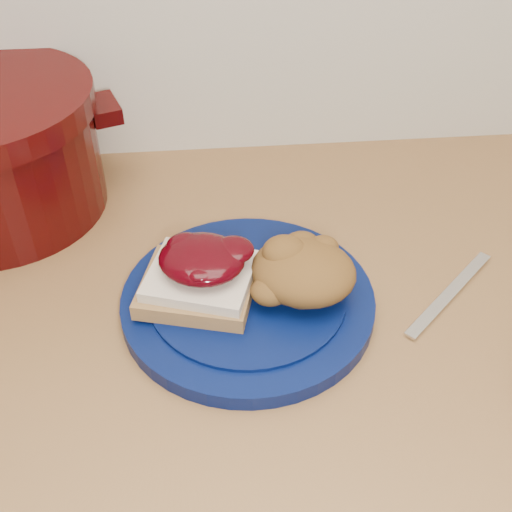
{
  "coord_description": "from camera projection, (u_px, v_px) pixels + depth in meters",
  "views": [
    {
      "loc": [
        -0.06,
        1.03,
        1.36
      ],
      "look_at": [
        -0.02,
        1.51,
        0.95
      ],
      "focal_mm": 45.0,
      "sensor_mm": 36.0,
      "label": 1
    }
  ],
  "objects": [
    {
      "name": "butter_knife",
      "position": [
        450.0,
        293.0,
        0.66
      ],
      "size": [
        0.12,
        0.12,
        0.0
      ],
      "primitive_type": "cube",
      "rotation": [
        0.0,
        0.0,
        0.76
      ],
      "color": "silver",
      "rests_on": "wood_countertop"
    },
    {
      "name": "plate",
      "position": [
        248.0,
        301.0,
        0.64
      ],
      "size": [
        0.33,
        0.33,
        0.02
      ],
      "primitive_type": "cylinder",
      "rotation": [
        0.0,
        0.0,
        -0.37
      ],
      "color": "#040F3D",
      "rests_on": "wood_countertop"
    },
    {
      "name": "pepper_grinder",
      "position": [
        0.0,
        149.0,
        0.76
      ],
      "size": [
        0.07,
        0.07,
        0.12
      ],
      "rotation": [
        0.0,
        0.0,
        -0.44
      ],
      "color": "black",
      "rests_on": "wood_countertop"
    },
    {
      "name": "sandwich",
      "position": [
        200.0,
        274.0,
        0.62
      ],
      "size": [
        0.13,
        0.12,
        0.05
      ],
      "rotation": [
        0.0,
        0.0,
        -0.37
      ],
      "color": "olive",
      "rests_on": "plate"
    },
    {
      "name": "stuffing_mound",
      "position": [
        303.0,
        271.0,
        0.62
      ],
      "size": [
        0.13,
        0.12,
        0.05
      ],
      "primitive_type": "ellipsoid",
      "rotation": [
        0.0,
        0.0,
        -0.37
      ],
      "color": "brown",
      "rests_on": "plate"
    }
  ]
}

